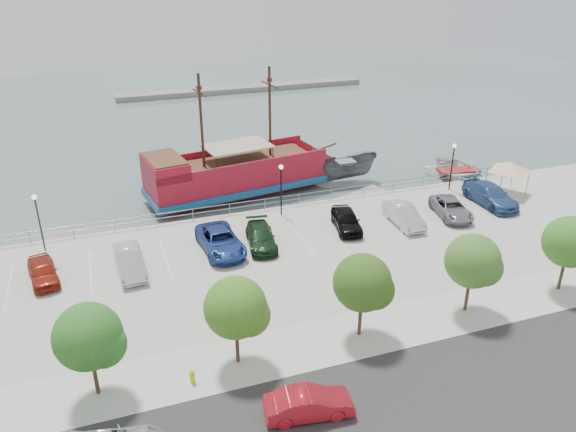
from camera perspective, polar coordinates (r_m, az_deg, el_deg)
name	(u,v)px	position (r m, az deg, el deg)	size (l,w,h in m)	color
ground	(310,262)	(40.89, 2.26, -4.74)	(160.00, 160.00, 0.00)	#506360
street	(433,403)	(28.93, 14.56, -17.94)	(100.00, 8.00, 0.04)	#2E2B2B
sidewalk	(375,330)	(32.79, 8.82, -11.42)	(100.00, 4.00, 0.05)	silver
seawall_railing	(276,202)	(46.74, -1.20, 1.41)	(50.00, 0.06, 1.00)	gray
far_shore	(243,89)	(93.05, -4.56, 12.77)	(40.00, 3.00, 0.80)	gray
pirate_ship	(250,172)	(52.06, -3.89, 4.47)	(19.16, 7.90, 11.93)	maroon
patrol_boat	(345,171)	(54.71, 5.83, 4.62)	(2.44, 6.48, 2.51)	#4D5052
speedboat	(458,174)	(57.50, 16.88, 4.14)	(5.21, 7.29, 1.51)	silver
dock_west	(88,237)	(46.70, -19.66, -2.01)	(6.75, 1.93, 0.39)	gray
dock_mid	(357,198)	(51.35, 7.00, 1.85)	(6.37, 1.82, 0.36)	gray
dock_east	(435,186)	(55.30, 14.73, 2.94)	(6.94, 1.98, 0.40)	slate
canopy_tent	(510,162)	(52.59, 21.61, 5.14)	(4.65, 4.65, 3.34)	slate
street_sedan	(309,404)	(27.12, 2.15, -18.52)	(1.44, 4.13, 1.36)	red
fire_hydrant	(192,376)	(29.25, -9.70, -15.77)	(0.26, 0.26, 0.75)	#C5C205
lamp_post_left	(37,212)	(42.92, -24.11, 0.34)	(0.36, 0.36, 4.28)	black
lamp_post_mid	(281,181)	(44.67, -0.71, 3.60)	(0.36, 0.36, 4.28)	black
lamp_post_right	(453,158)	(51.73, 16.41, 5.63)	(0.36, 0.36, 4.28)	black
tree_b	(92,339)	(27.95, -19.33, -11.67)	(3.30, 3.20, 5.00)	#473321
tree_c	(239,310)	(28.43, -5.03, -9.44)	(3.30, 3.20, 5.00)	#473321
tree_d	(365,284)	(30.54, 7.86, -6.90)	(3.30, 3.20, 5.00)	#473321
tree_e	(475,263)	(33.99, 18.49, -4.52)	(3.30, 3.20, 5.00)	#473321
tree_f	(572,244)	(38.42, 26.88, -2.52)	(3.30, 3.20, 5.00)	#473321
parked_car_a	(43,271)	(39.79, -23.66, -5.17)	(1.66, 4.13, 1.41)	maroon
parked_car_b	(130,261)	(38.88, -15.80, -4.44)	(1.68, 4.81, 1.58)	silver
parked_car_c	(221,241)	(40.26, -6.87, -2.53)	(2.60, 5.65, 1.57)	navy
parked_car_d	(261,237)	(40.74, -2.75, -2.16)	(1.94, 4.77, 1.38)	black
parked_car_e	(347,220)	(43.33, 5.96, -0.40)	(1.81, 4.50, 1.53)	black
parked_car_f	(404,215)	(44.80, 11.67, 0.09)	(1.63, 4.66, 1.54)	silver
parked_car_g	(451,208)	(47.15, 16.25, 0.76)	(2.25, 4.88, 1.36)	gray
parked_car_h	(490,195)	(50.37, 19.87, 2.03)	(2.34, 5.76, 1.67)	#2D5084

